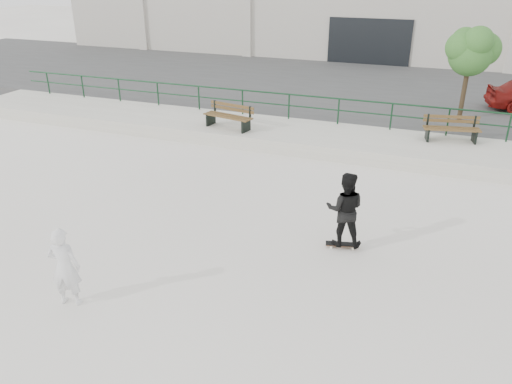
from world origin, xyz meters
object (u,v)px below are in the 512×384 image
at_px(tree, 472,49).
at_px(seated_skater, 65,267).
at_px(bench_left, 229,116).
at_px(bench_right, 451,129).
at_px(standing_skater, 345,209).
at_px(skateboard, 342,244).

height_order(tree, seated_skater, tree).
relative_size(bench_left, bench_right, 1.03).
distance_m(tree, seated_skater, 16.58).
relative_size(standing_skater, seated_skater, 1.08).
xyz_separation_m(bench_right, standing_skater, (-2.20, -7.71, 0.08)).
relative_size(skateboard, seated_skater, 0.47).
distance_m(bench_left, bench_right, 8.02).
bearing_deg(bench_right, tree, 71.58).
xyz_separation_m(bench_left, seated_skater, (1.04, -10.41, -0.10)).
bearing_deg(standing_skater, skateboard, 35.11).
bearing_deg(standing_skater, bench_left, -57.94).
height_order(bench_right, tree, tree).
height_order(bench_left, standing_skater, standing_skater).
height_order(standing_skater, seated_skater, standing_skater).
height_order(tree, standing_skater, tree).
bearing_deg(standing_skater, bench_right, -115.81).
relative_size(bench_left, skateboard, 2.53).
height_order(bench_right, skateboard, bench_right).
bearing_deg(standing_skater, tree, -113.24).
distance_m(tree, standing_skater, 11.19).
bearing_deg(tree, bench_left, -152.26).
bearing_deg(bench_left, bench_right, 21.83).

